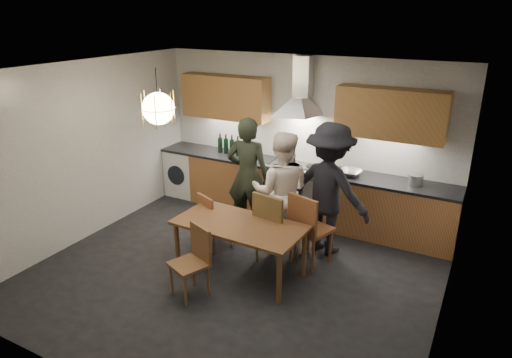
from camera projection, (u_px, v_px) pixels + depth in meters
The scene contains 17 objects.
ground at pixel (235, 272), 6.01m from camera, with size 5.00×5.00×0.00m, color black.
room_shell at pixel (233, 148), 5.41m from camera, with size 5.02×4.52×2.61m.
counter_run at pixel (296, 192), 7.45m from camera, with size 5.00×0.62×0.90m.
range_stove at pixel (295, 192), 7.46m from camera, with size 0.90×0.60×0.92m.
wall_fixtures at pixel (301, 104), 7.05m from camera, with size 4.30×0.54×1.10m.
pendant_lamp at pixel (158, 109), 5.63m from camera, with size 0.43×0.43×0.70m.
dining_table at pixel (239, 229), 5.81m from camera, with size 1.70×0.90×0.70m.
chair_back_left at pixel (211, 218), 6.45m from camera, with size 0.50×0.50×0.84m.
chair_back_mid at pixel (272, 224), 6.03m from camera, with size 0.54×0.54×1.03m.
chair_back_right at pixel (307, 225), 5.99m from camera, with size 0.58×0.58×1.03m.
chair_front at pixel (194, 257), 5.41m from camera, with size 0.51×0.51×0.87m.
person_left at pixel (248, 176), 6.86m from camera, with size 0.66×0.43×1.80m, color black.
person_mid at pixel (281, 192), 6.35m from camera, with size 0.84×0.65×1.73m, color white.
person_right at pixel (329, 189), 6.25m from camera, with size 1.21×0.69×1.87m, color black.
mixing_bowl at pixel (351, 173), 6.86m from camera, with size 0.34×0.34×0.08m, color silver.
stock_pot at pixel (416, 180), 6.49m from camera, with size 0.21×0.21×0.15m, color #ACACAF.
wine_bottles at pixel (232, 145), 7.81m from camera, with size 0.55×0.08×0.33m.
Camera 1 is at (2.69, -4.45, 3.26)m, focal length 32.00 mm.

